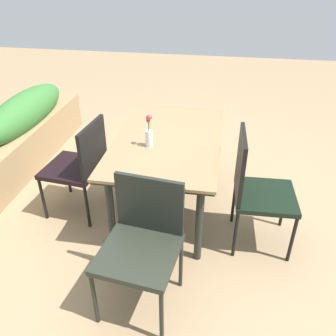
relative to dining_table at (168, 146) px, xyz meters
name	(u,v)px	position (x,y,z in m)	size (l,w,h in m)	color
ground_plane	(161,206)	(-0.01, 0.06, -0.66)	(12.00, 12.00, 0.00)	#9E7F5B
dining_table	(168,146)	(0.00, 0.00, 0.00)	(1.48, 0.91, 0.73)	#8C704C
chair_end_left	(143,239)	(-1.04, -0.01, -0.13)	(0.55, 0.55, 0.91)	#262C22
chair_near_left	(255,186)	(-0.34, -0.75, -0.11)	(0.49, 0.49, 0.99)	black
chair_far_side	(80,163)	(-0.18, 0.76, -0.14)	(0.52, 0.52, 0.91)	black
flower_vase	(149,133)	(-0.17, 0.13, 0.20)	(0.06, 0.07, 0.29)	silver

